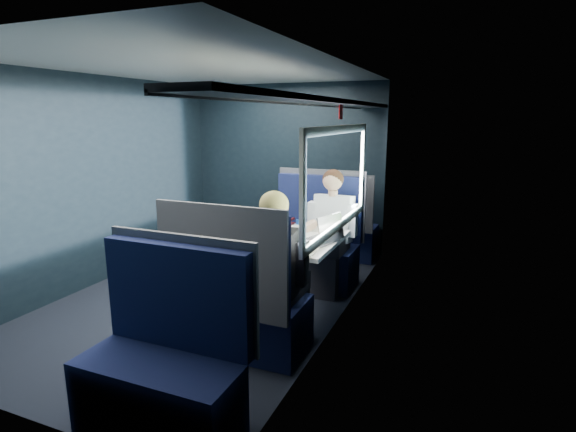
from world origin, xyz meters
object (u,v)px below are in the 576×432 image
at_px(bottle_small, 337,227).
at_px(man, 331,226).
at_px(seat_row_front, 337,228).
at_px(woman, 277,264).
at_px(seat_bay_far, 239,305).
at_px(cup, 336,226).
at_px(table, 301,247).
at_px(laptop, 324,235).
at_px(seat_row_back, 165,364).
at_px(seat_bay_near, 313,246).

bearing_deg(bottle_small, man, 113.18).
distance_m(seat_row_front, woman, 2.54).
distance_m(seat_bay_far, woman, 0.43).
height_order(seat_row_front, cup, seat_row_front).
height_order(seat_bay_far, seat_row_front, seat_bay_far).
bearing_deg(bottle_small, table, -147.90).
height_order(woman, laptop, woman).
xyz_separation_m(seat_row_front, seat_row_back, (0.00, -3.59, 0.00)).
bearing_deg(bottle_small, seat_bay_near, 124.95).
height_order(seat_bay_near, bottle_small, seat_bay_near).
bearing_deg(woman, man, 90.00).
bearing_deg(table, seat_row_back, -95.80).
distance_m(woman, cup, 1.16).
bearing_deg(man, laptop, -77.60).
height_order(seat_row_back, woman, woman).
xyz_separation_m(man, woman, (0.00, -1.41, 0.01)).
xyz_separation_m(seat_row_front, bottle_small, (0.47, -1.61, 0.43)).
bearing_deg(seat_bay_far, seat_row_back, -90.00).
xyz_separation_m(seat_row_front, cup, (0.39, -1.36, 0.38)).
bearing_deg(table, laptop, -7.53).
relative_size(seat_bay_near, laptop, 3.04).
relative_size(table, seat_row_front, 0.86).
bearing_deg(woman, seat_row_back, -102.93).
distance_m(table, cup, 0.50).
bearing_deg(woman, seat_row_front, 95.70).
distance_m(seat_row_back, laptop, 1.86).
xyz_separation_m(woman, cup, (0.14, 1.15, 0.06)).
xyz_separation_m(table, bottle_small, (0.29, 0.18, 0.18)).
bearing_deg(cup, seat_bay_near, 132.93).
bearing_deg(seat_bay_near, seat_row_back, -89.80).
relative_size(laptop, cup, 4.56).
height_order(seat_bay_far, man, man).
xyz_separation_m(seat_bay_far, man, (0.25, 1.57, 0.30)).
xyz_separation_m(table, woman, (0.07, -0.71, 0.06)).
distance_m(table, bottle_small, 0.39).
relative_size(table, bottle_small, 4.27).
xyz_separation_m(seat_bay_far, bottle_small, (0.47, 1.06, 0.43)).
distance_m(seat_bay_near, laptop, 1.07).
distance_m(man, cup, 0.30).
bearing_deg(man, bottle_small, -66.82).
xyz_separation_m(seat_bay_far, laptop, (0.41, 0.84, 0.40)).
distance_m(seat_bay_far, seat_row_back, 0.92).
distance_m(laptop, bottle_small, 0.22).
distance_m(seat_row_back, bottle_small, 2.08).
bearing_deg(seat_row_front, cup, -73.95).
distance_m(seat_bay_far, man, 1.62).
xyz_separation_m(seat_row_front, woman, (0.25, -2.50, 0.32)).
relative_size(man, cup, 14.55).
height_order(seat_row_front, bottle_small, seat_row_front).
height_order(table, seat_row_front, seat_row_front).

